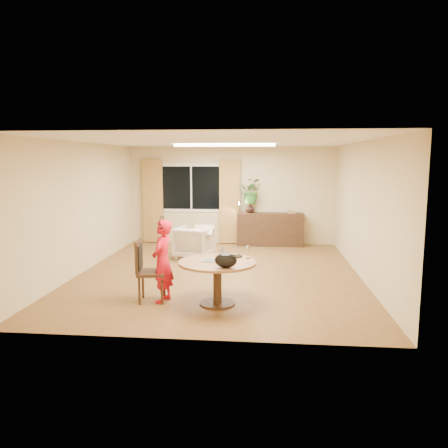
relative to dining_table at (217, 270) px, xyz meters
name	(u,v)px	position (x,y,z in m)	size (l,w,h in m)	color
floor	(219,274)	(-0.18, 1.86, -0.54)	(6.50, 6.50, 0.00)	brown
ceiling	(219,141)	(-0.18, 1.86, 2.06)	(6.50, 6.50, 0.00)	white
wall_back	(232,195)	(-0.18, 5.11, 0.76)	(5.50, 5.50, 0.00)	#C9B483
wall_left	(83,207)	(-2.93, 1.86, 0.76)	(6.50, 6.50, 0.00)	#C9B483
wall_right	(363,210)	(2.57, 1.86, 0.76)	(6.50, 6.50, 0.00)	#C9B483
window	(191,188)	(-1.28, 5.09, 0.96)	(1.70, 0.03, 1.30)	white
curtain_left	(153,201)	(-2.33, 5.02, 0.60)	(0.55, 0.08, 2.25)	olive
curtain_right	(230,202)	(-0.23, 5.02, 0.60)	(0.55, 0.08, 2.25)	olive
ceiling_panel	(225,145)	(-0.18, 3.06, 2.02)	(2.20, 0.35, 0.05)	white
dining_table	(217,270)	(0.00, 0.00, 0.00)	(1.22, 1.22, 0.69)	brown
dining_chair	(152,271)	(-1.06, 0.06, -0.05)	(0.48, 0.44, 0.99)	black
child	(163,261)	(-0.88, 0.06, 0.11)	(0.32, 0.48, 1.32)	red
laptop	(213,254)	(-0.07, 0.00, 0.26)	(0.35, 0.23, 0.23)	#B7B7BC
tumbler	(221,254)	(0.03, 0.25, 0.21)	(0.08, 0.08, 0.12)	white
wine_glass	(248,252)	(0.46, 0.25, 0.25)	(0.07, 0.07, 0.21)	white
pot_lid	(236,256)	(0.26, 0.35, 0.17)	(0.22, 0.22, 0.04)	white
handbag	(226,260)	(0.17, -0.40, 0.26)	(0.33, 0.19, 0.22)	black
armchair	(194,242)	(-0.90, 3.22, -0.18)	(0.78, 0.80, 0.73)	beige
throw	(203,227)	(-0.68, 3.17, 0.20)	(0.45, 0.55, 0.03)	beige
sideboard	(270,229)	(0.86, 4.87, -0.11)	(1.73, 0.42, 0.86)	black
vase	(250,208)	(0.32, 4.87, 0.44)	(0.24, 0.24, 0.25)	black
bouquet	(252,191)	(0.36, 4.87, 0.90)	(0.59, 0.51, 0.66)	#2C6D28
book_stack	(292,212)	(1.41, 4.87, 0.36)	(0.19, 0.14, 0.08)	olive
desk_lamp	(239,207)	(0.04, 4.82, 0.48)	(0.14, 0.14, 0.33)	black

